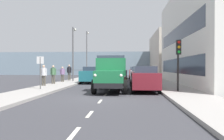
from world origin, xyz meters
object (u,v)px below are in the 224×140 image
object	(u,v)px
pedestrian_couple_a	(62,73)
pedestrian_with_bag	(69,71)
pedestrian_by_lamp	(44,73)
lamp_post_far	(87,50)
car_maroon_kerbside_near	(144,78)
car_teal_oppositeside_0	(91,75)
street_sign	(40,67)
truck_vintage_green	(111,74)
lamp_post_promenade	(73,49)
car_grey_kerbside_1	(140,76)
car_white_kerbside_2	(138,74)
pedestrian_strolling	(53,73)
traffic_light_near	(178,54)
car_red_kerbside_3	(136,73)

from	to	relation	value
pedestrian_couple_a	pedestrian_with_bag	size ratio (longest dim) A/B	0.87
pedestrian_by_lamp	lamp_post_far	world-z (taller)	lamp_post_far
car_maroon_kerbside_near	car_teal_oppositeside_0	world-z (taller)	same
lamp_post_far	street_sign	distance (m)	18.53
truck_vintage_green	lamp_post_promenade	distance (m)	10.84
truck_vintage_green	pedestrian_couple_a	distance (m)	9.63
car_grey_kerbside_1	car_white_kerbside_2	xyz separation A→B (m)	(0.00, -5.01, 0.00)
car_teal_oppositeside_0	lamp_post_far	world-z (taller)	lamp_post_far
pedestrian_strolling	car_white_kerbside_2	bearing A→B (deg)	-144.55
car_teal_oppositeside_0	car_maroon_kerbside_near	bearing A→B (deg)	122.46
car_grey_kerbside_1	traffic_light_near	xyz separation A→B (m)	(-2.01, 6.38, 1.58)
car_maroon_kerbside_near	car_grey_kerbside_1	size ratio (longest dim) A/B	1.13
car_maroon_kerbside_near	traffic_light_near	bearing A→B (deg)	149.95
car_maroon_kerbside_near	lamp_post_far	size ratio (longest dim) A/B	0.63
lamp_post_far	pedestrian_with_bag	bearing A→B (deg)	85.37
street_sign	car_teal_oppositeside_0	bearing A→B (deg)	-105.57
car_maroon_kerbside_near	lamp_post_promenade	xyz separation A→B (m)	(7.15, -8.94, 2.83)
traffic_light_near	lamp_post_far	world-z (taller)	lamp_post_far
car_teal_oppositeside_0	car_red_kerbside_3	bearing A→B (deg)	-119.52
car_grey_kerbside_1	street_sign	size ratio (longest dim) A/B	1.73
car_teal_oppositeside_0	pedestrian_with_bag	world-z (taller)	pedestrian_with_bag
pedestrian_strolling	lamp_post_far	bearing A→B (deg)	-92.57
pedestrian_by_lamp	pedestrian_with_bag	bearing A→B (deg)	-90.37
traffic_light_near	lamp_post_promenade	xyz separation A→B (m)	(9.16, -10.10, 1.26)
car_maroon_kerbside_near	pedestrian_strolling	size ratio (longest dim) A/B	2.61
car_teal_oppositeside_0	street_sign	distance (m)	8.38
car_teal_oppositeside_0	pedestrian_with_bag	size ratio (longest dim) A/B	2.48
car_teal_oppositeside_0	pedestrian_by_lamp	bearing A→B (deg)	59.84
car_white_kerbside_2	street_sign	bearing A→B (deg)	55.65
pedestrian_with_bag	lamp_post_far	xyz separation A→B (m)	(-0.64, -7.85, 3.04)
car_maroon_kerbside_near	pedestrian_strolling	bearing A→B (deg)	-30.02
lamp_post_promenade	lamp_post_far	distance (m)	9.16
car_white_kerbside_2	truck_vintage_green	bearing A→B (deg)	78.10
car_maroon_kerbside_near	car_red_kerbside_3	xyz separation A→B (m)	(-0.00, -16.47, 0.00)
car_maroon_kerbside_near	pedestrian_by_lamp	world-z (taller)	pedestrian_by_lamp
street_sign	car_grey_kerbside_1	bearing A→B (deg)	-142.56
car_white_kerbside_2	pedestrian_strolling	xyz separation A→B (m)	(7.92, 5.64, 0.24)
car_red_kerbside_3	lamp_post_far	bearing A→B (deg)	-12.36
car_white_kerbside_2	car_teal_oppositeside_0	world-z (taller)	same
car_red_kerbside_3	pedestrian_strolling	xyz separation A→B (m)	(7.92, 11.89, 0.24)
car_grey_kerbside_1	pedestrian_by_lamp	world-z (taller)	pedestrian_by_lamp
car_white_kerbside_2	street_sign	xyz separation A→B (m)	(7.17, 10.50, 0.79)
car_red_kerbside_3	street_sign	xyz separation A→B (m)	(7.17, 16.75, 0.79)
lamp_post_promenade	car_white_kerbside_2	bearing A→B (deg)	-169.82
pedestrian_couple_a	street_sign	size ratio (longest dim) A/B	0.70
pedestrian_by_lamp	car_grey_kerbside_1	bearing A→B (deg)	-161.08
car_red_kerbside_3	car_teal_oppositeside_0	distance (m)	10.01
car_red_kerbside_3	pedestrian_strolling	distance (m)	14.29
car_maroon_kerbside_near	lamp_post_promenade	world-z (taller)	lamp_post_promenade
car_maroon_kerbside_near	pedestrian_strolling	distance (m)	9.15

